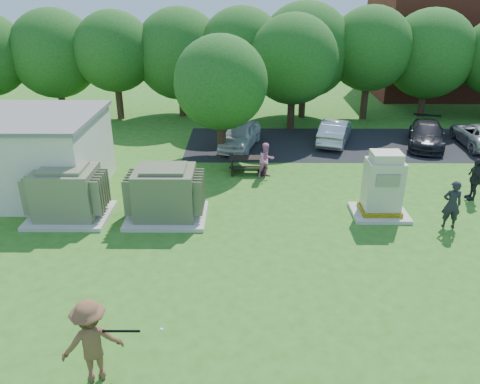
{
  "coord_description": "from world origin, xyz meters",
  "views": [
    {
      "loc": [
        0.12,
        -11.42,
        8.2
      ],
      "look_at": [
        0.0,
        4.0,
        1.3
      ],
      "focal_mm": 35.0,
      "sensor_mm": 36.0,
      "label": 1
    }
  ],
  "objects_px": {
    "car_white": "(240,135)",
    "car_silver_a": "(335,131)",
    "transformer_left": "(67,194)",
    "person_at_picnic": "(266,160)",
    "generator_cabinet": "(382,188)",
    "person_by_generator": "(452,204)",
    "car_silver_b": "(480,135)",
    "transformer_right": "(165,194)",
    "person_walking_right": "(474,179)",
    "batter": "(92,341)",
    "picnic_table": "(248,163)",
    "car_dark": "(427,135)"
  },
  "relations": [
    {
      "from": "car_silver_a",
      "to": "car_dark",
      "type": "bearing_deg",
      "value": -167.17
    },
    {
      "from": "generator_cabinet",
      "to": "person_by_generator",
      "type": "height_order",
      "value": "generator_cabinet"
    },
    {
      "from": "picnic_table",
      "to": "person_at_picnic",
      "type": "relative_size",
      "value": 1.03
    },
    {
      "from": "transformer_left",
      "to": "batter",
      "type": "bearing_deg",
      "value": -67.4
    },
    {
      "from": "generator_cabinet",
      "to": "batter",
      "type": "relative_size",
      "value": 1.24
    },
    {
      "from": "car_silver_a",
      "to": "car_white",
      "type": "bearing_deg",
      "value": 27.71
    },
    {
      "from": "transformer_right",
      "to": "generator_cabinet",
      "type": "bearing_deg",
      "value": 2.15
    },
    {
      "from": "person_walking_right",
      "to": "car_dark",
      "type": "bearing_deg",
      "value": 176.21
    },
    {
      "from": "person_at_picnic",
      "to": "person_walking_right",
      "type": "bearing_deg",
      "value": -45.04
    },
    {
      "from": "person_walking_right",
      "to": "car_silver_b",
      "type": "height_order",
      "value": "person_walking_right"
    },
    {
      "from": "car_white",
      "to": "car_silver_a",
      "type": "xyz_separation_m",
      "value": [
        5.29,
        0.84,
        -0.02
      ]
    },
    {
      "from": "transformer_left",
      "to": "person_at_picnic",
      "type": "height_order",
      "value": "transformer_left"
    },
    {
      "from": "batter",
      "to": "generator_cabinet",
      "type": "bearing_deg",
      "value": -157.11
    },
    {
      "from": "transformer_left",
      "to": "person_at_picnic",
      "type": "bearing_deg",
      "value": 28.37
    },
    {
      "from": "transformer_left",
      "to": "car_silver_b",
      "type": "xyz_separation_m",
      "value": [
        19.56,
        8.77,
        -0.35
      ]
    },
    {
      "from": "picnic_table",
      "to": "car_dark",
      "type": "height_order",
      "value": "car_dark"
    },
    {
      "from": "batter",
      "to": "person_at_picnic",
      "type": "height_order",
      "value": "batter"
    },
    {
      "from": "transformer_right",
      "to": "car_silver_b",
      "type": "relative_size",
      "value": 0.67
    },
    {
      "from": "transformer_left",
      "to": "car_white",
      "type": "relative_size",
      "value": 0.74
    },
    {
      "from": "person_walking_right",
      "to": "car_white",
      "type": "xyz_separation_m",
      "value": [
        -9.64,
        6.61,
        -0.2
      ]
    },
    {
      "from": "person_at_picnic",
      "to": "car_silver_a",
      "type": "bearing_deg",
      "value": 22.02
    },
    {
      "from": "person_walking_right",
      "to": "transformer_right",
      "type": "bearing_deg",
      "value": -80.92
    },
    {
      "from": "picnic_table",
      "to": "person_by_generator",
      "type": "relative_size",
      "value": 0.92
    },
    {
      "from": "generator_cabinet",
      "to": "transformer_left",
      "type": "bearing_deg",
      "value": -178.52
    },
    {
      "from": "person_at_picnic",
      "to": "car_silver_a",
      "type": "distance_m",
      "value": 6.53
    },
    {
      "from": "transformer_right",
      "to": "car_silver_a",
      "type": "relative_size",
      "value": 0.74
    },
    {
      "from": "generator_cabinet",
      "to": "car_dark",
      "type": "bearing_deg",
      "value": 60.63
    },
    {
      "from": "transformer_right",
      "to": "picnic_table",
      "type": "height_order",
      "value": "transformer_right"
    },
    {
      "from": "picnic_table",
      "to": "car_silver_a",
      "type": "bearing_deg",
      "value": 42.28
    },
    {
      "from": "person_by_generator",
      "to": "person_at_picnic",
      "type": "xyz_separation_m",
      "value": [
        -6.48,
        4.81,
        -0.1
      ]
    },
    {
      "from": "generator_cabinet",
      "to": "car_dark",
      "type": "relative_size",
      "value": 0.58
    },
    {
      "from": "batter",
      "to": "person_by_generator",
      "type": "distance_m",
      "value": 13.05
    },
    {
      "from": "transformer_left",
      "to": "car_silver_b",
      "type": "relative_size",
      "value": 0.67
    },
    {
      "from": "batter",
      "to": "person_walking_right",
      "type": "relative_size",
      "value": 1.16
    },
    {
      "from": "car_silver_b",
      "to": "car_silver_a",
      "type": "bearing_deg",
      "value": -0.91
    },
    {
      "from": "picnic_table",
      "to": "car_white",
      "type": "bearing_deg",
      "value": 96.05
    },
    {
      "from": "person_walking_right",
      "to": "car_white",
      "type": "height_order",
      "value": "person_walking_right"
    },
    {
      "from": "car_white",
      "to": "person_at_picnic",
      "type": "bearing_deg",
      "value": -58.93
    },
    {
      "from": "transformer_right",
      "to": "car_dark",
      "type": "bearing_deg",
      "value": 34.08
    },
    {
      "from": "transformer_right",
      "to": "person_walking_right",
      "type": "relative_size",
      "value": 1.69
    },
    {
      "from": "picnic_table",
      "to": "car_silver_a",
      "type": "relative_size",
      "value": 0.42
    },
    {
      "from": "transformer_right",
      "to": "car_white",
      "type": "relative_size",
      "value": 0.74
    },
    {
      "from": "picnic_table",
      "to": "person_by_generator",
      "type": "bearing_deg",
      "value": -36.72
    },
    {
      "from": "transformer_left",
      "to": "person_by_generator",
      "type": "height_order",
      "value": "transformer_left"
    },
    {
      "from": "picnic_table",
      "to": "person_by_generator",
      "type": "xyz_separation_m",
      "value": [
        7.33,
        -5.47,
        0.46
      ]
    },
    {
      "from": "person_by_generator",
      "to": "car_dark",
      "type": "relative_size",
      "value": 0.41
    },
    {
      "from": "transformer_left",
      "to": "person_at_picnic",
      "type": "relative_size",
      "value": 1.83
    },
    {
      "from": "transformer_right",
      "to": "batter",
      "type": "distance_m",
      "value": 7.95
    },
    {
      "from": "person_at_picnic",
      "to": "car_silver_b",
      "type": "xyz_separation_m",
      "value": [
        11.9,
        4.63,
        -0.19
      ]
    },
    {
      "from": "transformer_left",
      "to": "person_by_generator",
      "type": "bearing_deg",
      "value": -2.73
    }
  ]
}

